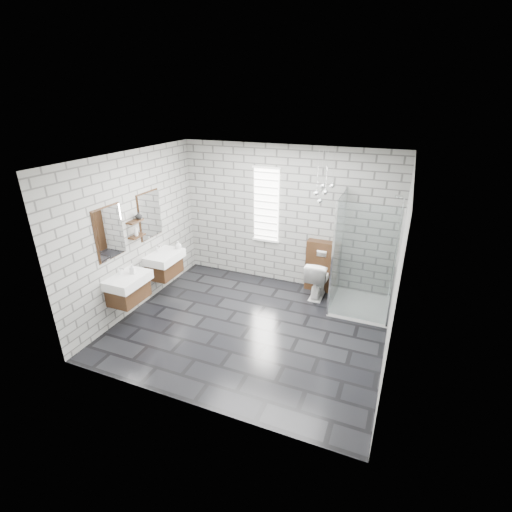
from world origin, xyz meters
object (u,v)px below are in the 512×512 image
Objects in this scene: vanity_right at (163,258)px; cistern_panel at (322,266)px; vanity_left at (126,281)px; shower_enclosure at (357,284)px; toilet at (318,278)px.

cistern_panel is at bearing 25.58° from vanity_right.
shower_enclosure is (3.41, 1.77, -0.25)m from vanity_left.
vanity_left and vanity_right have the same top height.
toilet is at bearing 21.08° from vanity_right.
vanity_left is at bearing -152.60° from shower_enclosure.
toilet is at bearing 37.15° from vanity_left.
shower_enclosure is 0.79m from toilet.
vanity_right reaches higher than toilet.
vanity_left is 2.18× the size of toilet.
cistern_panel is 1.39× the size of toilet.
vanity_right is 0.77× the size of shower_enclosure.
vanity_left reaches higher than toilet.
shower_enclosure is (3.41, 0.77, -0.25)m from vanity_right.
vanity_left reaches higher than cistern_panel.
cistern_panel is 0.29m from toilet.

